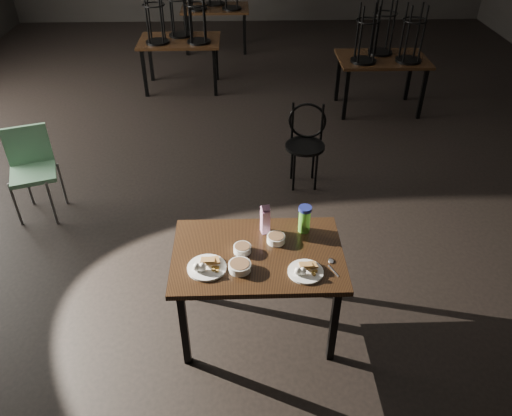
{
  "coord_description": "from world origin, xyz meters",
  "views": [
    {
      "loc": [
        -0.24,
        -5.22,
        3.04
      ],
      "look_at": [
        -0.14,
        -2.18,
        0.85
      ],
      "focal_mm": 35.0,
      "sensor_mm": 36.0,
      "label": 1
    }
  ],
  "objects_px": {
    "school_chair": "(32,164)",
    "juice_carton": "(265,220)",
    "bentwood_chair": "(306,139)",
    "water_bottle": "(305,219)",
    "main_table": "(258,261)"
  },
  "relations": [
    {
      "from": "school_chair",
      "to": "juice_carton",
      "type": "bearing_deg",
      "value": -50.61
    },
    {
      "from": "bentwood_chair",
      "to": "school_chair",
      "type": "distance_m",
      "value": 2.78
    },
    {
      "from": "water_bottle",
      "to": "bentwood_chair",
      "type": "xyz_separation_m",
      "value": [
        0.24,
        1.85,
        -0.33
      ]
    },
    {
      "from": "juice_carton",
      "to": "water_bottle",
      "type": "bearing_deg",
      "value": 1.16
    },
    {
      "from": "juice_carton",
      "to": "school_chair",
      "type": "relative_size",
      "value": 0.27
    },
    {
      "from": "water_bottle",
      "to": "school_chair",
      "type": "bearing_deg",
      "value": 151.2
    },
    {
      "from": "main_table",
      "to": "water_bottle",
      "type": "xyz_separation_m",
      "value": [
        0.35,
        0.24,
        0.19
      ]
    },
    {
      "from": "school_chair",
      "to": "water_bottle",
      "type": "bearing_deg",
      "value": -47.47
    },
    {
      "from": "juice_carton",
      "to": "school_chair",
      "type": "distance_m",
      "value": 2.63
    },
    {
      "from": "main_table",
      "to": "water_bottle",
      "type": "distance_m",
      "value": 0.46
    },
    {
      "from": "main_table",
      "to": "bentwood_chair",
      "type": "xyz_separation_m",
      "value": [
        0.59,
        2.1,
        -0.14
      ]
    },
    {
      "from": "main_table",
      "to": "water_bottle",
      "type": "relative_size",
      "value": 5.67
    },
    {
      "from": "juice_carton",
      "to": "bentwood_chair",
      "type": "xyz_separation_m",
      "value": [
        0.53,
        1.86,
        -0.33
      ]
    },
    {
      "from": "juice_carton",
      "to": "bentwood_chair",
      "type": "bearing_deg",
      "value": 74.23
    },
    {
      "from": "water_bottle",
      "to": "main_table",
      "type": "bearing_deg",
      "value": -145.16
    }
  ]
}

